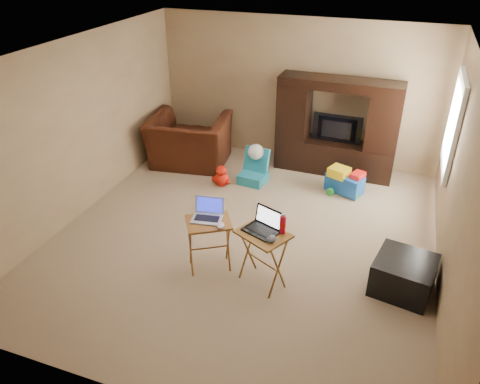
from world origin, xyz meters
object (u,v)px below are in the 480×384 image
at_px(entertainment_center, 337,127).
at_px(ottoman, 404,275).
at_px(tray_table_left, 209,245).
at_px(child_rocker, 253,167).
at_px(tray_table_right, 263,259).
at_px(television, 336,130).
at_px(push_toy, 345,181).
at_px(laptop_right, 261,223).
at_px(water_bottle, 283,225).
at_px(recliner, 189,141).
at_px(plush_toy, 221,176).
at_px(laptop_left, 207,211).
at_px(mouse_left, 221,226).
at_px(mouse_right, 271,239).

relative_size(entertainment_center, ottoman, 3.06).
bearing_deg(tray_table_left, child_rocker, 63.39).
bearing_deg(tray_table_right, television, 112.35).
bearing_deg(push_toy, tray_table_left, -95.88).
relative_size(child_rocker, push_toy, 0.96).
bearing_deg(laptop_right, water_bottle, 35.85).
distance_m(child_rocker, laptop_right, 2.59).
bearing_deg(tray_table_left, entertainment_center, 41.47).
distance_m(entertainment_center, laptop_right, 3.26).
height_order(recliner, water_bottle, water_bottle).
height_order(television, plush_toy, television).
bearing_deg(laptop_left, tray_table_right, -15.95).
bearing_deg(tray_table_right, laptop_right, -179.60).
xyz_separation_m(laptop_left, water_bottle, (0.93, -0.01, 0.03)).
height_order(entertainment_center, laptop_right, entertainment_center).
xyz_separation_m(ottoman, tray_table_left, (-2.29, -0.39, 0.13)).
bearing_deg(tray_table_right, recliner, 156.47).
xyz_separation_m(television, mouse_left, (-0.77, -3.23, -0.07)).
height_order(recliner, ottoman, recliner).
height_order(laptop_right, water_bottle, laptop_right).
distance_m(plush_toy, tray_table_right, 2.51).
distance_m(entertainment_center, push_toy, 0.98).
distance_m(entertainment_center, tray_table_right, 3.31).
height_order(entertainment_center, laptop_left, entertainment_center).
relative_size(child_rocker, laptop_left, 1.57).
distance_m(television, tray_table_left, 3.34).
xyz_separation_m(plush_toy, mouse_left, (0.85, -2.11, 0.53)).
xyz_separation_m(tray_table_right, mouse_left, (-0.51, -0.01, 0.35)).
relative_size(entertainment_center, water_bottle, 9.04).
bearing_deg(plush_toy, tray_table_left, -71.98).
relative_size(entertainment_center, mouse_left, 14.41).
relative_size(television, water_bottle, 3.75).
relative_size(ottoman, tray_table_right, 0.91).
xyz_separation_m(tray_table_right, laptop_left, (-0.73, 0.09, 0.44)).
relative_size(child_rocker, ottoman, 0.86).
height_order(entertainment_center, recliner, entertainment_center).
bearing_deg(tray_table_left, tray_table_right, -36.66).
bearing_deg(tray_table_left, mouse_right, -43.97).
distance_m(entertainment_center, mouse_left, 3.37).
xyz_separation_m(tray_table_right, laptop_right, (-0.04, 0.02, 0.48)).
xyz_separation_m(recliner, mouse_right, (2.35, -2.81, 0.31)).
xyz_separation_m(laptop_left, mouse_left, (0.22, -0.10, -0.09)).
xyz_separation_m(child_rocker, mouse_right, (1.05, -2.51, 0.47)).
relative_size(child_rocker, tray_table_left, 0.82).
xyz_separation_m(television, push_toy, (0.31, -0.67, -0.57)).
bearing_deg(mouse_right, ottoman, 21.38).
relative_size(ottoman, laptop_left, 1.83).
distance_m(television, tray_table_right, 3.26).
distance_m(ottoman, tray_table_right, 1.65).
bearing_deg(ottoman, water_bottle, -165.06).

